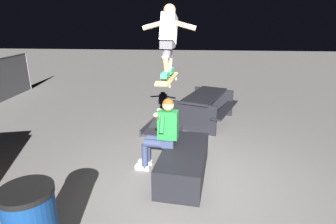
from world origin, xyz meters
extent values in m
plane|color=slate|center=(0.00, 0.00, 0.00)|extent=(40.00, 40.00, 0.00)
cube|color=black|center=(0.27, 0.03, 0.25)|extent=(1.69, 0.91, 0.49)
cube|color=#2D3856|center=(0.46, 0.31, 0.55)|extent=(0.32, 0.20, 0.12)
cube|color=#1E7233|center=(0.46, 0.31, 0.86)|extent=(0.24, 0.36, 0.50)
sphere|color=tan|center=(0.46, 0.31, 1.21)|extent=(0.20, 0.20, 0.20)
sphere|color=brown|center=(0.46, 0.31, 1.23)|extent=(0.19, 0.19, 0.19)
cylinder|color=#1E7233|center=(0.27, 0.40, 0.94)|extent=(0.20, 0.10, 0.29)
cylinder|color=tan|center=(0.36, 0.48, 1.04)|extent=(0.24, 0.10, 0.19)
cylinder|color=#1E7233|center=(0.67, 0.35, 0.94)|extent=(0.20, 0.10, 0.29)
cylinder|color=tan|center=(0.60, 0.45, 1.04)|extent=(0.24, 0.10, 0.19)
cylinder|color=#2D3856|center=(0.39, 0.52, 0.53)|extent=(0.19, 0.41, 0.14)
cylinder|color=#2D3856|center=(0.42, 0.72, 0.27)|extent=(0.11, 0.11, 0.45)
cube|color=white|center=(0.43, 0.77, 0.04)|extent=(0.13, 0.27, 0.08)
cylinder|color=#2D3856|center=(0.57, 0.50, 0.53)|extent=(0.19, 0.41, 0.14)
cylinder|color=#2D3856|center=(0.60, 0.70, 0.27)|extent=(0.11, 0.11, 0.45)
cube|color=white|center=(0.60, 0.75, 0.04)|extent=(0.13, 0.27, 0.08)
cube|color=#AD8451|center=(0.62, 0.33, 1.61)|extent=(0.82, 0.30, 0.06)
cube|color=#AD8451|center=(1.07, 0.27, 1.63)|extent=(0.15, 0.21, 0.05)
cube|color=#AD8451|center=(0.18, 0.39, 1.63)|extent=(0.14, 0.21, 0.06)
cube|color=#99999E|center=(0.90, 0.29, 1.59)|extent=(0.08, 0.17, 0.03)
cylinder|color=white|center=(0.91, 0.38, 1.56)|extent=(0.06, 0.04, 0.05)
cylinder|color=white|center=(0.89, 0.20, 1.56)|extent=(0.06, 0.04, 0.05)
cube|color=#99999E|center=(0.35, 0.37, 1.59)|extent=(0.08, 0.17, 0.03)
cylinder|color=white|center=(0.36, 0.46, 1.56)|extent=(0.06, 0.04, 0.05)
cylinder|color=white|center=(0.34, 0.28, 1.56)|extent=(0.06, 0.04, 0.05)
cube|color=#2D9E66|center=(0.80, 0.31, 1.72)|extent=(0.27, 0.13, 0.08)
cube|color=#2D9E66|center=(0.45, 0.35, 1.72)|extent=(0.27, 0.13, 0.08)
cylinder|color=tan|center=(0.75, 0.31, 1.88)|extent=(0.25, 0.13, 0.31)
cylinder|color=#514C54|center=(0.68, 0.32, 2.08)|extent=(0.35, 0.17, 0.33)
cylinder|color=tan|center=(0.50, 0.35, 1.88)|extent=(0.25, 0.13, 0.31)
cylinder|color=#514C54|center=(0.57, 0.34, 2.08)|extent=(0.35, 0.17, 0.33)
cube|color=#514C54|center=(0.62, 0.33, 2.18)|extent=(0.32, 0.24, 0.12)
cube|color=white|center=(0.70, 0.32, 2.42)|extent=(0.48, 0.28, 0.52)
sphere|color=tan|center=(0.76, 0.31, 2.70)|extent=(0.20, 0.20, 0.20)
cylinder|color=tan|center=(0.75, 0.53, 2.48)|extent=(0.14, 0.45, 0.19)
cylinder|color=tan|center=(0.69, 0.10, 2.48)|extent=(0.14, 0.45, 0.19)
cube|color=#28282D|center=(2.38, 0.52, 0.03)|extent=(1.43, 1.12, 0.06)
cube|color=#28282D|center=(2.38, 0.52, 0.09)|extent=(1.38, 1.11, 0.34)
cube|color=#28282D|center=(2.38, 0.93, 0.08)|extent=(1.12, 0.30, 0.16)
cube|color=#28282D|center=(2.38, 0.10, 0.08)|extent=(1.12, 0.30, 0.16)
cube|color=black|center=(2.95, -0.43, 0.72)|extent=(1.84, 1.26, 0.06)
cube|color=black|center=(3.14, 0.08, 0.42)|extent=(1.67, 0.84, 0.04)
cube|color=black|center=(2.75, -0.94, 0.42)|extent=(1.67, 0.84, 0.04)
cube|color=black|center=(3.67, -0.71, 0.36)|extent=(0.45, 1.05, 0.72)
cube|color=black|center=(2.23, -0.15, 0.36)|extent=(0.45, 1.05, 0.72)
cylinder|color=black|center=(-1.75, 1.53, 0.98)|extent=(0.54, 0.54, 0.06)
cylinder|color=slate|center=(6.00, 6.04, 0.68)|extent=(0.05, 0.05, 1.37)
camera|label=1|loc=(-3.95, -0.05, 2.59)|focal=29.76mm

